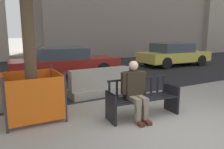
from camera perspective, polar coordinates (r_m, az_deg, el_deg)
name	(u,v)px	position (r m, az deg, el deg)	size (l,w,h in m)	color
ground_plane	(181,133)	(4.60, 17.64, -14.33)	(200.00, 200.00, 0.00)	gray
street_asphalt	(59,69)	(12.08, -13.59, 1.29)	(120.00, 12.00, 0.01)	black
street_bench	(143,100)	(5.13, 8.02, -6.56)	(1.72, 0.65, 0.88)	black
seated_person	(135,89)	(4.88, 6.02, -3.83)	(0.59, 0.74, 1.31)	#2D2319
jersey_barrier_centre	(100,84)	(6.86, -3.07, -2.54)	(2.03, 0.76, 0.84)	#9E998E
jersey_barrier_left	(19,94)	(6.24, -23.21, -4.75)	(2.03, 0.78, 0.84)	gray
construction_fence	(33,94)	(5.25, -20.05, -4.91)	(1.22, 1.22, 1.11)	#2D2D33
car_taxi_near	(173,54)	(13.72, 15.74, 5.12)	(4.34, 2.11, 1.35)	#DBC64C
car_sedan_mid	(65,62)	(9.95, -12.23, 3.16)	(4.74, 1.97, 1.29)	maroon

